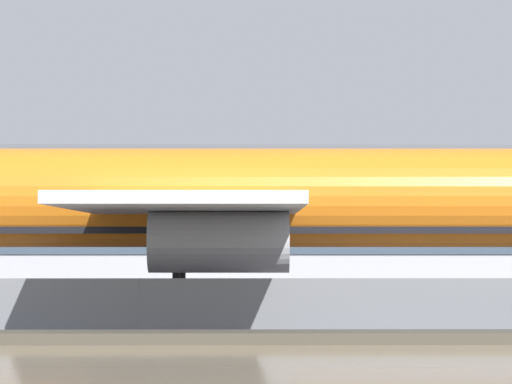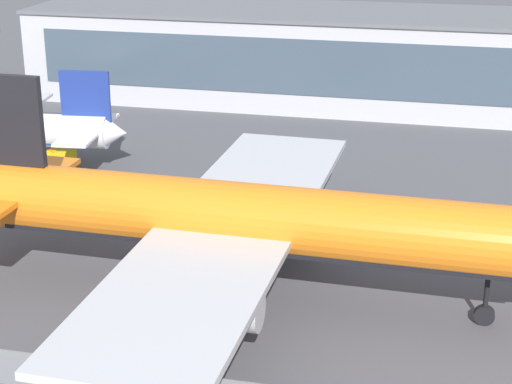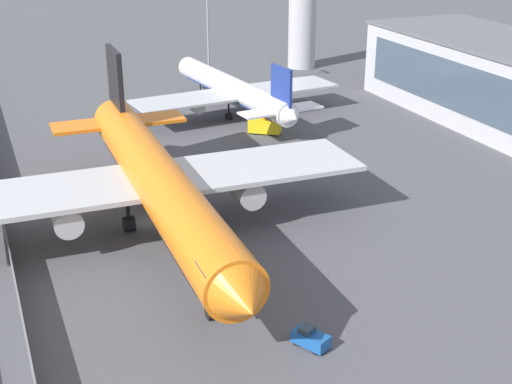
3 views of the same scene
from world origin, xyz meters
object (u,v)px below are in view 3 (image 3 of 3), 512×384
cargo_jet_orange (157,181)px  baggage_tug (310,338)px  apron_light_mast_apron_east (208,27)px  ops_van (266,126)px  passenger_jet_white (234,90)px

cargo_jet_orange → baggage_tug: bearing=13.5°
baggage_tug → apron_light_mast_apron_east: (-81.44, 18.81, 12.44)m
ops_van → apron_light_mast_apron_east: apron_light_mast_apron_east is taller
passenger_jet_white → apron_light_mast_apron_east: apron_light_mast_apron_east is taller
apron_light_mast_apron_east → cargo_jet_orange: bearing=-24.2°
passenger_jet_white → apron_light_mast_apron_east: bearing=179.2°
passenger_jet_white → ops_van: passenger_jet_white is taller
passenger_jet_white → apron_light_mast_apron_east: (-13.75, 0.18, 8.72)m
passenger_jet_white → baggage_tug: 70.30m
passenger_jet_white → baggage_tug: bearing=-15.4°
passenger_jet_white → apron_light_mast_apron_east: size_ratio=1.80×
cargo_jet_orange → passenger_jet_white: size_ratio=1.33×
cargo_jet_orange → apron_light_mast_apron_east: size_ratio=2.40×
baggage_tug → apron_light_mast_apron_east: 84.51m
passenger_jet_white → ops_van: 12.40m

